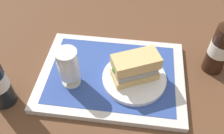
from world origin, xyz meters
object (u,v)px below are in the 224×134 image
(beer_glass, at_px, (69,66))
(second_bottle, at_px, (222,45))
(plate, at_px, (134,78))
(sandwich, at_px, (134,68))

(beer_glass, relative_size, second_bottle, 0.47)
(plate, relative_size, beer_glass, 1.52)
(sandwich, relative_size, second_bottle, 0.54)
(sandwich, bearing_deg, second_bottle, 176.88)
(plate, xyz_separation_m, sandwich, (0.00, 0.00, 0.05))
(beer_glass, height_order, second_bottle, second_bottle)
(beer_glass, xyz_separation_m, second_bottle, (-0.43, -0.13, 0.01))
(beer_glass, bearing_deg, second_bottle, -163.26)
(plate, bearing_deg, sandwich, 24.87)
(plate, distance_m, second_bottle, 0.27)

